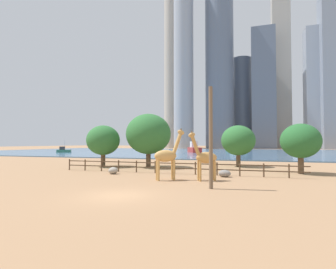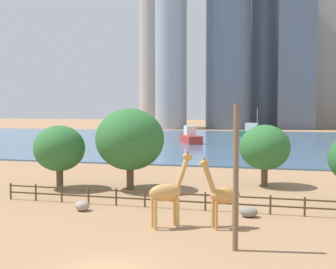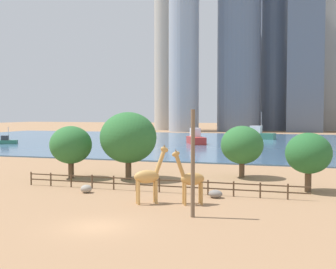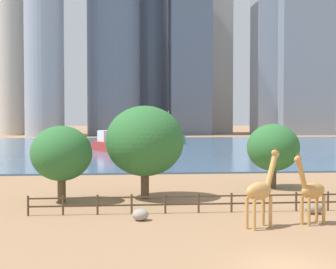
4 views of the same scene
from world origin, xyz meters
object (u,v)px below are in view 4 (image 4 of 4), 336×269
Objects in this scene: giraffe_tall at (261,191)px; boulder_by_pole at (140,215)px; boat_tug at (166,138)px; tree_left_large at (273,148)px; boat_sailboat at (107,144)px; boulder_near_fence at (314,209)px; tree_right_tall at (61,154)px; tree_center_broad at (145,141)px; giraffe_companion at (311,191)px.

boulder_by_pole is (-6.78, 2.61, -1.78)m from giraffe_tall.
boulder_by_pole is 0.12× the size of boat_tug.
boat_sailboat is at bearing 108.99° from tree_left_large.
boat_sailboat is at bearing 93.49° from boulder_by_pole.
boulder_by_pole is 80.77m from boat_tug.
tree_left_large reaches higher than boulder_near_fence.
boat_tug reaches higher than tree_right_tall.
giraffe_tall is at bearing -15.57° from boat_sailboat.
tree_center_broad reaches higher than boat_sailboat.
boulder_near_fence is 12.15m from tree_left_large.
boat_tug reaches higher than tree_center_broad.
tree_left_large reaches higher than boulder_by_pole.
giraffe_tall is 0.81× the size of tree_right_tall.
tree_center_broad is at bearing 85.55° from giraffe_tall.
tree_left_large is at bearing 86.24° from boulder_near_fence.
tree_center_broad is (-11.48, -4.50, 0.86)m from tree_left_large.
giraffe_tall is at bearing -141.17° from boulder_near_fence.
boulder_by_pole is (-10.00, 2.01, -1.65)m from giraffe_companion.
boulder_by_pole is at bearing -94.54° from tree_center_broad.
giraffe_companion is 0.51× the size of boat_sailboat.
boat_tug is (12.03, 21.96, 0.01)m from boat_sailboat.
giraffe_tall is 15.76m from tree_right_tall.
tree_left_large is at bearing 21.39° from tree_center_broad.
boat_sailboat is at bearing 94.81° from tree_center_broad.
giraffe_companion is 15.00m from tree_left_large.
boat_sailboat reaches higher than boulder_near_fence.
boulder_near_fence is at bearing -33.86° from tree_center_broad.
boat_tug is (-2.90, 79.24, 1.07)m from boulder_near_fence.
boulder_by_pole is 0.14× the size of tree_center_broad.
boulder_by_pole is at bearing -21.71° from boat_sailboat.
boulder_by_pole is 0.18× the size of tree_left_large.
boat_sailboat is (-15.69, 45.60, -2.19)m from tree_left_large.
tree_left_large reaches higher than giraffe_tall.
tree_center_broad is (0.66, 8.26, 4.09)m from boulder_by_pole.
boulder_near_fence is at bearing 4.96° from giraffe_tall.
boat_sailboat is (-10.34, 60.96, -0.74)m from giraffe_tall.
tree_left_large reaches higher than boat_sailboat.
tree_center_broad is at bearing -20.39° from boat_sailboat.
tree_left_large is at bearing -6.21° from boat_sailboat.
tree_center_broad is 1.27× the size of tree_right_tall.
tree_right_tall is (-6.21, -1.17, -0.83)m from tree_center_broad.
boulder_by_pole is at bearing -174.57° from boulder_near_fence.
tree_right_tall is (-15.56, 9.09, 1.61)m from giraffe_companion.
tree_left_large is 12.36m from tree_center_broad.
boulder_near_fence is 0.14× the size of boat_sailboat.
tree_right_tall is at bearing -169.29° from tree_center_broad.
giraffe_tall is at bearing -18.50° from giraffe_companion.
boat_sailboat is at bearing 65.76° from giraffe_tall.
giraffe_tall is 3.28m from giraffe_companion.
tree_center_broad is at bearing -84.36° from boat_tug.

